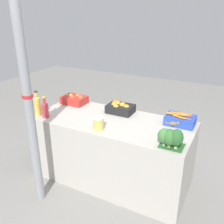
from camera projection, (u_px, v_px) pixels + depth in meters
ground_plane at (112, 177)px, 3.17m from camera, size 10.00×10.00×0.00m
market_table at (112, 150)px, 3.02m from camera, size 1.84×0.81×0.80m
support_pole at (29, 107)px, 2.41m from camera, size 0.10×0.10×2.20m
apple_crate at (74, 99)px, 3.35m from camera, size 0.32×0.23×0.14m
orange_crate at (120, 108)px, 3.06m from camera, size 0.32×0.23×0.13m
carrot_crate at (180, 119)px, 2.74m from camera, size 0.32×0.23×0.14m
broccoli_pile at (171, 137)px, 2.27m from camera, size 0.24×0.22×0.20m
juice_bottle_golden at (37, 105)px, 2.94m from camera, size 0.08×0.08×0.31m
juice_bottle_ruby at (45, 109)px, 2.90m from camera, size 0.08×0.08×0.26m
pickle_jar at (98, 123)px, 2.63m from camera, size 0.11×0.11×0.13m
sparrow_bird at (173, 124)px, 2.24m from camera, size 0.13×0.05×0.05m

